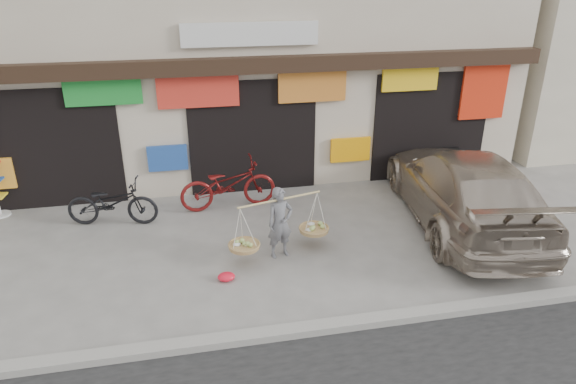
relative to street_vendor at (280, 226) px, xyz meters
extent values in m
plane|color=gray|center=(-0.04, -0.30, -0.63)|extent=(70.00, 70.00, 0.00)
cube|color=gray|center=(-0.04, -2.30, -0.57)|extent=(70.00, 0.25, 0.12)
cube|color=beige|center=(-0.04, 6.20, 2.87)|extent=(14.00, 6.00, 7.00)
cube|color=black|center=(-0.04, 3.05, 2.42)|extent=(14.00, 0.35, 0.35)
cube|color=black|center=(-4.54, 3.45, 0.72)|extent=(3.00, 0.60, 2.70)
cube|color=black|center=(-0.04, 3.45, 0.72)|extent=(3.00, 0.60, 2.70)
cube|color=black|center=(4.46, 3.45, 0.72)|extent=(3.00, 0.60, 2.70)
cube|color=#1D8C30|center=(-3.24, 3.12, 1.97)|extent=(1.60, 0.08, 0.60)
cube|color=red|center=(-1.24, 3.12, 1.87)|extent=(1.80, 0.08, 0.70)
cube|color=orange|center=(1.36, 3.12, 1.87)|extent=(1.60, 0.08, 0.70)
cube|color=yellow|center=(3.76, 3.12, 1.97)|extent=(1.40, 0.08, 0.60)
cube|color=red|center=(5.76, 3.12, 1.57)|extent=(1.20, 0.08, 1.40)
cube|color=#244EA0|center=(-2.04, 3.12, 0.37)|extent=(0.90, 0.08, 0.60)
cube|color=#FFA40B|center=(2.36, 3.12, 0.27)|extent=(1.00, 0.08, 0.60)
cube|color=silver|center=(-0.04, 3.12, 3.07)|extent=(3.00, 0.08, 0.50)
imported|color=slate|center=(0.00, 0.00, 0.07)|extent=(0.57, 0.45, 1.38)
cylinder|color=tan|center=(0.00, 0.00, 0.54)|extent=(1.61, 0.46, 0.04)
cylinder|color=#A6834F|center=(-0.70, -0.19, -0.25)|extent=(0.56, 0.56, 0.07)
ellipsoid|color=#A5BF66|center=(-0.70, -0.19, -0.19)|extent=(0.39, 0.39, 0.10)
cylinder|color=#A6834F|center=(0.70, 0.19, -0.25)|extent=(0.56, 0.56, 0.07)
ellipsoid|color=#A5BF66|center=(0.70, 0.19, -0.19)|extent=(0.39, 0.39, 0.10)
imported|color=black|center=(-3.22, 1.98, -0.13)|extent=(1.98, 0.98, 0.99)
imported|color=maroon|center=(-0.75, 2.31, -0.06)|extent=(2.22, 0.95, 1.13)
imported|color=#A89987|center=(4.04, 0.62, 0.16)|extent=(2.99, 5.72, 1.58)
cube|color=black|center=(4.41, 3.18, -0.08)|extent=(1.70, 0.35, 0.45)
cube|color=silver|center=(4.42, 3.24, -0.18)|extent=(0.45, 0.09, 0.12)
cylinder|color=silver|center=(-5.73, 2.91, -0.61)|extent=(0.41, 0.41, 0.04)
ellipsoid|color=red|center=(-1.08, -0.65, -0.56)|extent=(0.31, 0.25, 0.14)
camera|label=1|loc=(-1.55, -8.32, 4.42)|focal=32.00mm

